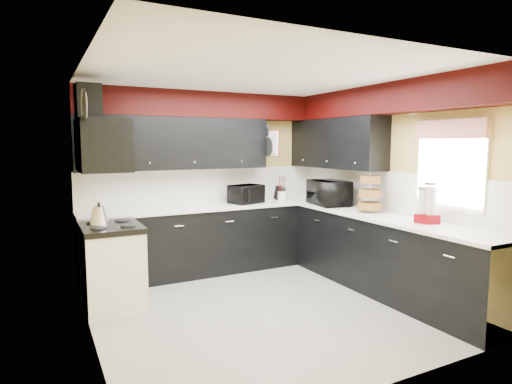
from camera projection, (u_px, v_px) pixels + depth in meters
ground at (265, 306)px, 4.76m from camera, size 3.60×3.60×0.00m
wall_back at (206, 182)px, 6.21m from camera, size 3.60×0.06×2.50m
wall_right at (390, 187)px, 5.44m from camera, size 0.06×3.60×2.50m
wall_left at (87, 205)px, 3.80m from camera, size 0.06×3.60×2.50m
ceiling at (266, 76)px, 4.48m from camera, size 3.60×3.60×0.06m
cab_back at (215, 240)px, 6.03m from camera, size 3.60×0.60×0.90m
cab_right at (387, 257)px, 5.12m from camera, size 0.60×3.00×0.90m
counter_back at (214, 207)px, 5.98m from camera, size 3.62×0.64×0.04m
counter_right at (388, 218)px, 5.07m from camera, size 0.64×3.02×0.04m
splash_back at (207, 186)px, 6.21m from camera, size 3.60×0.02×0.50m
splash_right at (389, 192)px, 5.44m from camera, size 0.02×3.60×0.50m
upper_back at (176, 143)px, 5.76m from camera, size 2.60×0.35×0.70m
upper_right at (335, 143)px, 6.09m from camera, size 0.35×1.80×0.70m
soffit_back at (210, 105)px, 5.93m from camera, size 3.60×0.36×0.35m
soffit_right at (393, 99)px, 5.07m from camera, size 0.36×3.24×0.35m
stove at (113, 269)px, 4.69m from camera, size 0.60×0.75×0.86m
cooktop at (111, 228)px, 4.64m from camera, size 0.62×0.77×0.06m
hood at (103, 145)px, 4.52m from camera, size 0.50×0.78×0.55m
hood_duct at (88, 104)px, 4.41m from camera, size 0.24×0.40×0.40m
window at (451, 167)px, 4.60m from camera, size 0.03×0.86×0.96m
valance at (449, 129)px, 4.53m from camera, size 0.04×0.88×0.20m
pan_top at (264, 130)px, 6.28m from camera, size 0.03×0.22×0.40m
pan_mid at (268, 147)px, 6.19m from camera, size 0.03×0.28×0.46m
pan_low at (260, 149)px, 6.42m from camera, size 0.03×0.24×0.42m
cut_board at (273, 143)px, 6.08m from camera, size 0.03×0.26×0.35m
baskets at (370, 193)px, 5.36m from camera, size 0.27×0.27×0.50m
clock at (84, 105)px, 3.93m from camera, size 0.03×0.30×0.30m
deco_plate at (413, 105)px, 5.00m from camera, size 0.03×0.24×0.24m
toaster_oven at (247, 194)px, 6.18m from camera, size 0.55×0.49×0.26m
microwave at (329, 193)px, 5.99m from camera, size 0.51×0.68×0.34m
utensil_crock at (282, 196)px, 6.46m from camera, size 0.16×0.16×0.14m
knife_block at (280, 193)px, 6.52m from camera, size 0.13×0.15×0.21m
kettle at (99, 215)px, 4.70m from camera, size 0.24×0.24×0.19m
dispenser_a at (430, 204)px, 4.59m from camera, size 0.20×0.20×0.43m
dispenser_b at (423, 206)px, 4.62m from camera, size 0.17×0.17×0.37m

